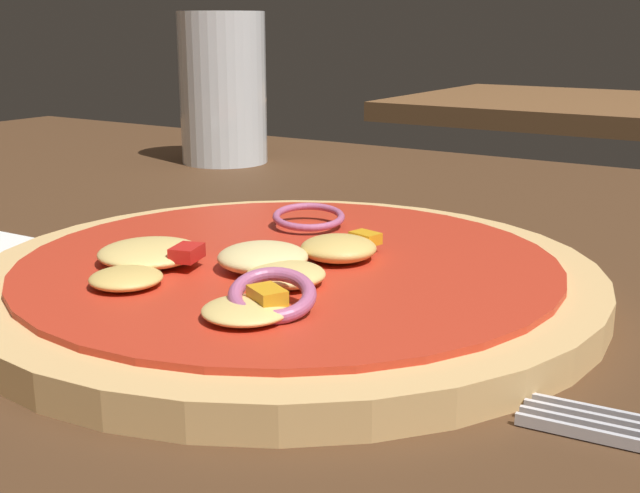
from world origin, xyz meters
name	(u,v)px	position (x,y,z in m)	size (l,w,h in m)	color
dining_table	(264,338)	(0.00, 0.00, 0.02)	(1.44, 0.94, 0.03)	#4C301C
pizza	(294,278)	(0.00, 0.02, 0.04)	(0.29, 0.29, 0.03)	tan
beer_glass	(223,98)	(-0.27, 0.30, 0.09)	(0.08, 0.08, 0.13)	silver
background_table	(593,109)	(-0.15, 1.13, 0.02)	(0.61, 0.48, 0.03)	brown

